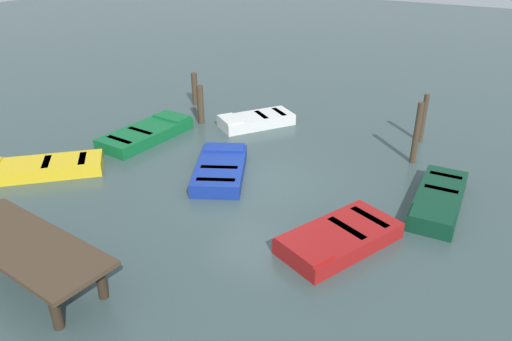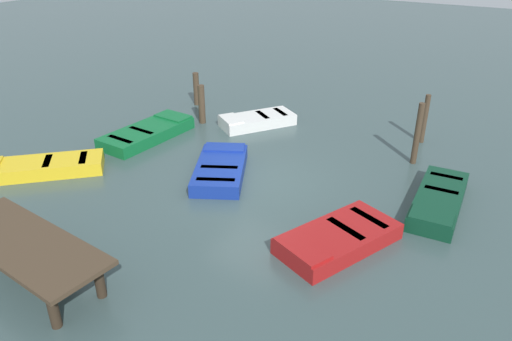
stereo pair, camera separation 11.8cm
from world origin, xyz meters
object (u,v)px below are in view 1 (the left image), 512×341
at_px(mooring_piling_mid_left, 195,89).
at_px(mooring_piling_near_right, 417,133).
at_px(rowboat_white, 256,120).
at_px(mooring_piling_mid_right, 200,104).
at_px(mooring_piling_far_left, 423,118).
at_px(dock_segment, 26,248).
at_px(rowboat_red, 339,238).
at_px(rowboat_blue, 220,169).
at_px(rowboat_dark_green, 439,199).
at_px(rowboat_yellow, 36,168).
at_px(rowboat_green, 147,133).

bearing_deg(mooring_piling_mid_left, mooring_piling_near_right, 172.94).
xyz_separation_m(rowboat_white, mooring_piling_mid_right, (1.94, 0.78, 0.52)).
height_order(mooring_piling_near_right, mooring_piling_far_left, mooring_piling_near_right).
relative_size(dock_segment, rowboat_red, 1.32).
bearing_deg(rowboat_blue, rowboat_dark_green, -103.79).
bearing_deg(rowboat_dark_green, mooring_piling_mid_right, -104.65).
relative_size(rowboat_dark_green, rowboat_yellow, 0.93).
distance_m(rowboat_red, rowboat_white, 7.89).
bearing_deg(dock_segment, rowboat_green, -61.05).
distance_m(rowboat_green, rowboat_red, 8.62).
bearing_deg(mooring_piling_mid_right, mooring_piling_near_right, -176.62).
bearing_deg(rowboat_green, mooring_piling_far_left, -57.49).
xyz_separation_m(rowboat_green, rowboat_white, (-2.72, -2.97, 0.00)).
distance_m(rowboat_blue, mooring_piling_far_left, 7.26).
distance_m(rowboat_red, mooring_piling_near_right, 5.47).
relative_size(mooring_piling_near_right, mooring_piling_far_left, 1.16).
height_order(rowboat_blue, rowboat_yellow, same).
bearing_deg(mooring_piling_near_right, rowboat_red, 85.53).
xyz_separation_m(rowboat_dark_green, rowboat_green, (9.84, 0.25, -0.00)).
height_order(rowboat_white, mooring_piling_mid_left, mooring_piling_mid_left).
distance_m(rowboat_blue, mooring_piling_near_right, 6.14).
distance_m(rowboat_green, rowboat_blue, 3.95).
height_order(dock_segment, mooring_piling_near_right, mooring_piling_near_right).
distance_m(mooring_piling_mid_left, mooring_piling_far_left, 9.10).
distance_m(dock_segment, rowboat_yellow, 5.24).
relative_size(rowboat_blue, rowboat_red, 0.98).
bearing_deg(rowboat_yellow, rowboat_white, -161.95).
distance_m(rowboat_white, mooring_piling_far_left, 5.93).
xyz_separation_m(mooring_piling_mid_left, mooring_piling_far_left, (-9.07, -0.67, 0.18)).
distance_m(rowboat_red, mooring_piling_mid_left, 10.99).
relative_size(rowboat_blue, mooring_piling_mid_left, 2.36).
height_order(rowboat_white, mooring_piling_far_left, mooring_piling_far_left).
bearing_deg(mooring_piling_far_left, rowboat_blue, 50.31).
bearing_deg(mooring_piling_near_right, dock_segment, 60.01).
xyz_separation_m(rowboat_green, rowboat_blue, (-3.80, 1.09, 0.00)).
bearing_deg(rowboat_dark_green, rowboat_white, -113.44).
xyz_separation_m(dock_segment, mooring_piling_far_left, (-5.44, -11.55, 0.04)).
distance_m(rowboat_dark_green, mooring_piling_mid_left, 11.09).
relative_size(dock_segment, rowboat_green, 1.21).
bearing_deg(rowboat_red, rowboat_blue, -87.13).
relative_size(mooring_piling_mid_right, mooring_piling_far_left, 0.86).
height_order(rowboat_green, mooring_piling_mid_right, mooring_piling_mid_right).
distance_m(rowboat_blue, mooring_piling_mid_left, 6.63).
relative_size(rowboat_red, mooring_piling_near_right, 1.63).
xyz_separation_m(dock_segment, rowboat_green, (2.98, -7.07, -0.60)).
distance_m(dock_segment, mooring_piling_far_left, 12.76).
xyz_separation_m(rowboat_white, mooring_piling_far_left, (-5.70, -1.50, 0.63)).
relative_size(rowboat_dark_green, mooring_piling_mid_right, 2.26).
height_order(rowboat_green, rowboat_red, same).
xyz_separation_m(mooring_piling_near_right, mooring_piling_far_left, (0.17, -1.82, -0.14)).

